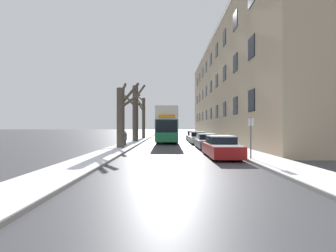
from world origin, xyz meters
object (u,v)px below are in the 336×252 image
(parked_car_3, at_px, (193,136))
(pedestrian_left_sidewalk, at_px, (125,138))
(bare_tree_left_1, at_px, (135,112))
(double_decker_bus, at_px, (167,123))
(parked_car_2, at_px, (197,138))
(bare_tree_left_2, at_px, (143,116))
(street_sign_post, at_px, (251,136))
(parked_car_0, at_px, (221,147))
(parked_car_1, at_px, (206,142))
(bare_tree_left_0, at_px, (122,115))

(parked_car_3, height_order, pedestrian_left_sidewalk, pedestrian_left_sidewalk)
(bare_tree_left_1, height_order, double_decker_bus, bare_tree_left_1)
(double_decker_bus, distance_m, parked_car_2, 5.22)
(parked_car_3, bearing_deg, bare_tree_left_2, 151.30)
(bare_tree_left_2, bearing_deg, parked_car_3, -28.70)
(double_decker_bus, relative_size, parked_car_3, 2.71)
(street_sign_post, bearing_deg, parked_car_0, 132.40)
(bare_tree_left_2, relative_size, parked_car_2, 1.72)
(bare_tree_left_2, distance_m, pedestrian_left_sidewalk, 14.95)
(parked_car_2, bearing_deg, street_sign_post, -84.24)
(bare_tree_left_2, xyz_separation_m, parked_car_0, (7.70, -22.09, -3.06))
(parked_car_0, relative_size, parked_car_2, 1.02)
(parked_car_1, bearing_deg, street_sign_post, -79.23)
(bare_tree_left_1, height_order, parked_car_0, bare_tree_left_1)
(double_decker_bus, xyz_separation_m, street_sign_post, (5.08, -17.05, -1.00))
(parked_car_3, bearing_deg, parked_car_1, -90.00)
(bare_tree_left_1, bearing_deg, street_sign_post, -59.85)
(bare_tree_left_0, distance_m, parked_car_2, 10.56)
(bare_tree_left_0, xyz_separation_m, parked_car_1, (7.68, 0.36, -2.43))
(bare_tree_left_0, bearing_deg, parked_car_0, -35.40)
(double_decker_bus, height_order, parked_car_0, double_decker_bus)
(parked_car_0, distance_m, parked_car_1, 5.81)
(parked_car_0, xyz_separation_m, parked_car_1, (0.00, 5.81, -0.02))
(pedestrian_left_sidewalk, bearing_deg, parked_car_1, -107.03)
(parked_car_2, bearing_deg, bare_tree_left_1, 165.83)
(parked_car_3, distance_m, street_sign_post, 19.47)
(bare_tree_left_2, distance_m, parked_car_2, 12.83)
(parked_car_0, bearing_deg, bare_tree_left_1, 118.61)
(bare_tree_left_0, xyz_separation_m, double_decker_bus, (3.99, 10.07, -0.62))
(parked_car_2, xyz_separation_m, parked_car_3, (-0.00, 5.57, -0.01))
(double_decker_bus, bearing_deg, parked_car_1, -69.23)
(parked_car_0, distance_m, parked_car_2, 12.30)
(double_decker_bus, relative_size, pedestrian_left_sidewalk, 7.43)
(double_decker_bus, bearing_deg, parked_car_2, -41.22)
(bare_tree_left_2, xyz_separation_m, parked_car_2, (7.70, -9.79, -3.07))
(double_decker_bus, distance_m, parked_car_3, 4.73)
(parked_car_0, bearing_deg, bare_tree_left_0, 144.60)
(bare_tree_left_0, relative_size, pedestrian_left_sidewalk, 4.04)
(parked_car_0, xyz_separation_m, pedestrian_left_sidewalk, (-7.75, 7.42, 0.20))
(parked_car_0, distance_m, pedestrian_left_sidewalk, 10.73)
(bare_tree_left_1, height_order, parked_car_3, bare_tree_left_1)
(parked_car_3, bearing_deg, bare_tree_left_1, -155.11)
(parked_car_0, bearing_deg, parked_car_1, 90.00)
(parked_car_0, relative_size, parked_car_3, 1.06)
(double_decker_bus, height_order, pedestrian_left_sidewalk, double_decker_bus)
(bare_tree_left_1, height_order, parked_car_2, bare_tree_left_1)
(parked_car_0, xyz_separation_m, parked_car_3, (0.00, 17.87, -0.02))
(bare_tree_left_1, distance_m, street_sign_post, 18.42)
(bare_tree_left_0, height_order, street_sign_post, bare_tree_left_0)
(parked_car_0, bearing_deg, bare_tree_left_2, 109.23)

